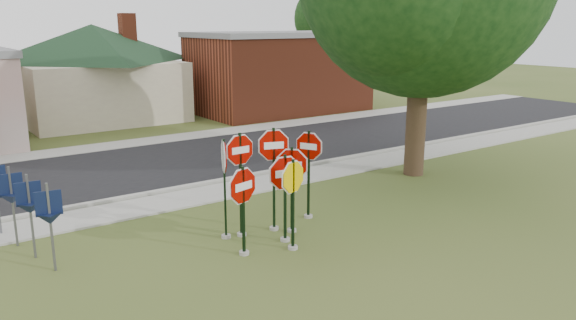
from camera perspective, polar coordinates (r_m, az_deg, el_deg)
ground at (r=13.34m, az=1.81°, el=-9.59°), size 120.00×120.00×0.00m
sidewalk_near at (r=17.74m, az=-9.01°, el=-3.63°), size 60.00×1.60×0.06m
road at (r=21.73m, az=-14.33°, el=-0.68°), size 60.00×7.00×0.04m
sidewalk_far at (r=25.70m, az=-17.84°, el=1.32°), size 60.00×1.60×0.06m
curb at (r=18.60m, az=-10.39°, el=-2.74°), size 60.00×0.20×0.14m
stop_sign_center at (r=13.65m, az=-0.30°, el=-2.65°), size 1.15×0.24×2.33m
stop_sign_yellow at (r=13.16m, az=0.50°, el=-3.36°), size 1.04×0.30×2.33m
stop_sign_left at (r=12.90m, az=-4.59°, el=-3.95°), size 1.13×0.32×2.26m
stop_sign_right at (r=14.24m, az=0.39°, el=-1.82°), size 0.80×0.82×2.37m
stop_sign_back_right at (r=14.31m, az=-1.46°, el=-0.34°), size 1.07×0.37×2.83m
stop_sign_back_left at (r=13.95m, az=-4.86°, el=-0.97°), size 1.07×0.24×2.78m
stop_sign_far_right at (r=15.28m, az=2.12°, el=-0.21°), size 0.51×0.95×2.57m
stop_sign_far_left at (r=13.87m, az=-6.48°, el=-1.45°), size 0.43×1.02×2.66m
route_sign_row at (r=14.94m, az=-26.24°, el=-3.48°), size 1.43×4.63×2.00m
building_house at (r=33.14m, az=-19.15°, el=10.22°), size 11.60×11.60×6.20m
building_brick at (r=34.39m, az=-0.88°, el=8.99°), size 10.20×6.20×4.75m
bg_tree_right at (r=46.29m, az=4.19°, el=14.13°), size 5.60×5.60×8.40m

